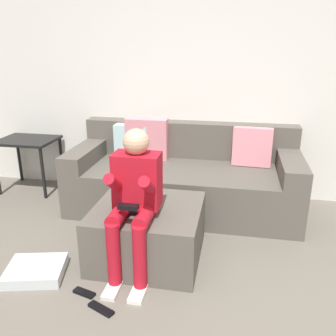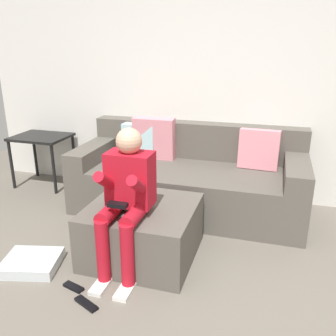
# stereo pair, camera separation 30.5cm
# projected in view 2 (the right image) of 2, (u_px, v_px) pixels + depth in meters

# --- Properties ---
(wall_back) EXTENTS (5.42, 0.10, 2.49)m
(wall_back) POSITION_uv_depth(u_px,v_px,m) (214.00, 84.00, 3.88)
(wall_back) COLOR silver
(wall_back) RESTS_ON ground_plane
(couch_sectional) EXTENTS (2.31, 0.97, 0.91)m
(couch_sectional) POSITION_uv_depth(u_px,v_px,m) (189.00, 178.00, 3.80)
(couch_sectional) COLOR #59544C
(couch_sectional) RESTS_ON ground_plane
(ottoman) EXTENTS (0.84, 0.80, 0.44)m
(ottoman) POSITION_uv_depth(u_px,v_px,m) (143.00, 231.00, 2.94)
(ottoman) COLOR #59544C
(ottoman) RESTS_ON ground_plane
(person_seated) EXTENTS (0.34, 0.60, 1.09)m
(person_seated) POSITION_uv_depth(u_px,v_px,m) (126.00, 193.00, 2.65)
(person_seated) COLOR red
(person_seated) RESTS_ON ground_plane
(storage_bin) EXTENTS (0.49, 0.45, 0.08)m
(storage_bin) POSITION_uv_depth(u_px,v_px,m) (32.00, 263.00, 2.83)
(storage_bin) COLOR silver
(storage_bin) RESTS_ON ground_plane
(side_table) EXTENTS (0.63, 0.51, 0.61)m
(side_table) POSITION_uv_depth(u_px,v_px,m) (42.00, 143.00, 4.34)
(side_table) COLOR black
(side_table) RESTS_ON ground_plane
(remote_near_ottoman) EXTENTS (0.20, 0.13, 0.02)m
(remote_near_ottoman) POSITION_uv_depth(u_px,v_px,m) (86.00, 304.00, 2.43)
(remote_near_ottoman) COLOR black
(remote_near_ottoman) RESTS_ON ground_plane
(remote_by_storage_bin) EXTENTS (0.17, 0.10, 0.02)m
(remote_by_storage_bin) POSITION_uv_depth(u_px,v_px,m) (74.00, 287.00, 2.60)
(remote_by_storage_bin) COLOR black
(remote_by_storage_bin) RESTS_ON ground_plane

